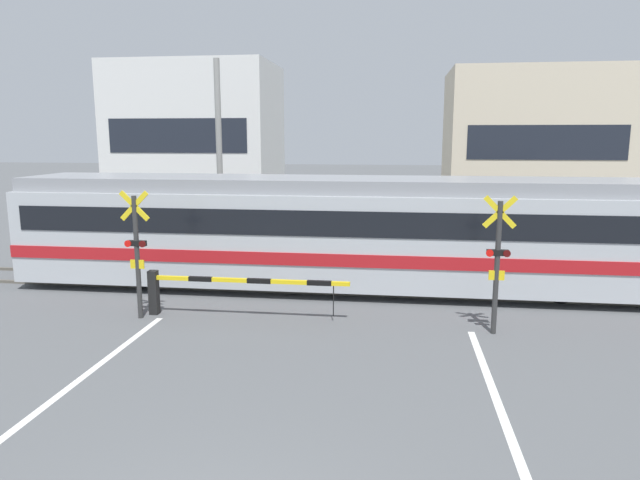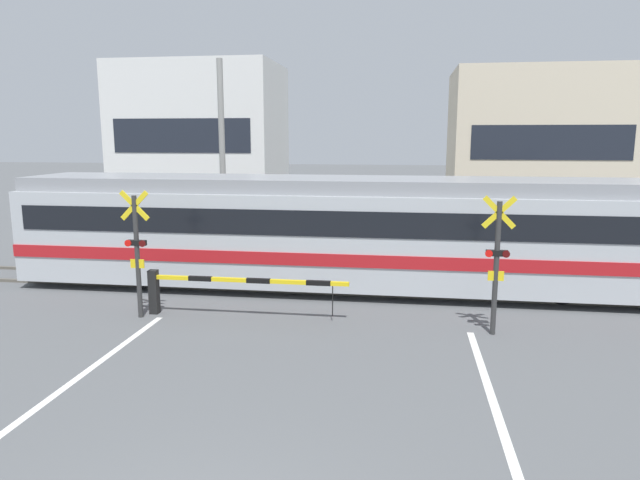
% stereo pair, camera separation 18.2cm
% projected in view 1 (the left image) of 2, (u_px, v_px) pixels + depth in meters
% --- Properties ---
extents(rail_track_near, '(50.00, 0.10, 0.08)m').
position_uv_depth(rail_track_near, '(324.00, 293.00, 14.94)').
color(rail_track_near, '#5B564C').
rests_on(rail_track_near, ground_plane).
extents(rail_track_far, '(50.00, 0.10, 0.08)m').
position_uv_depth(rail_track_far, '(330.00, 280.00, 16.34)').
color(rail_track_far, '#5B564C').
rests_on(rail_track_far, ground_plane).
extents(commuter_train, '(17.63, 2.84, 3.01)m').
position_uv_depth(commuter_train, '(345.00, 230.00, 15.30)').
color(commuter_train, '#B7BCC1').
rests_on(commuter_train, ground_plane).
extents(crossing_barrier_near, '(4.66, 0.20, 1.04)m').
position_uv_depth(crossing_barrier_near, '(210.00, 286.00, 13.01)').
color(crossing_barrier_near, black).
rests_on(crossing_barrier_near, ground_plane).
extents(crossing_barrier_far, '(4.66, 0.20, 1.04)m').
position_uv_depth(crossing_barrier_far, '(412.00, 244.00, 18.02)').
color(crossing_barrier_far, black).
rests_on(crossing_barrier_far, ground_plane).
extents(crossing_signal_left, '(0.68, 0.15, 2.92)m').
position_uv_depth(crossing_signal_left, '(137.00, 249.00, 12.74)').
color(crossing_signal_left, '#333333').
rests_on(crossing_signal_left, ground_plane).
extents(crossing_signal_right, '(0.68, 0.15, 2.92)m').
position_uv_depth(crossing_signal_right, '(497.00, 259.00, 11.71)').
color(crossing_signal_right, '#333333').
rests_on(crossing_signal_right, ground_plane).
extents(pedestrian, '(0.38, 0.22, 1.60)m').
position_uv_depth(pedestrian, '(377.00, 221.00, 21.80)').
color(pedestrian, '#33384C').
rests_on(pedestrian, ground_plane).
extents(building_left_of_street, '(7.53, 5.31, 7.49)m').
position_uv_depth(building_left_of_street, '(198.00, 144.00, 27.73)').
color(building_left_of_street, white).
rests_on(building_left_of_street, ground_plane).
extents(building_right_of_street, '(7.51, 5.31, 6.99)m').
position_uv_depth(building_right_of_street, '(531.00, 150.00, 25.72)').
color(building_right_of_street, beige).
rests_on(building_right_of_street, ground_plane).
extents(utility_pole_streetside, '(0.22, 0.22, 6.84)m').
position_uv_depth(utility_pole_streetside, '(219.00, 155.00, 20.90)').
color(utility_pole_streetside, gray).
rests_on(utility_pole_streetside, ground_plane).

